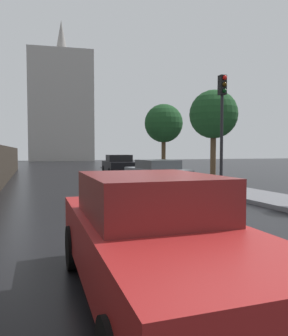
{
  "coord_description": "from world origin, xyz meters",
  "views": [
    {
      "loc": [
        -2.86,
        -4.23,
        1.76
      ],
      "look_at": [
        0.46,
        5.43,
        1.23
      ],
      "focal_mm": 34.84,
      "sensor_mm": 36.0,
      "label": 1
    }
  ],
  "objects": [
    {
      "name": "street_tree_mid",
      "position": [
        6.89,
        19.41,
        3.9
      ],
      "size": [
        2.98,
        2.98,
        5.42
      ],
      "color": "#4C3823",
      "rests_on": "ground"
    },
    {
      "name": "car_grey_far_ahead",
      "position": [
        2.87,
        10.58,
        0.71
      ],
      "size": [
        2.09,
        4.32,
        1.34
      ],
      "rotation": [
        0.0,
        0.0,
        0.07
      ],
      "color": "slate",
      "rests_on": "ground"
    },
    {
      "name": "ground",
      "position": [
        0.0,
        0.0,
        0.0
      ],
      "size": [
        120.0,
        120.0,
        0.0
      ],
      "primitive_type": "plane",
      "color": "black"
    },
    {
      "name": "car_red_mid_road",
      "position": [
        -1.56,
        -0.75,
        0.75
      ],
      "size": [
        1.76,
        4.27,
        1.48
      ],
      "rotation": [
        0.0,
        0.0,
        3.13
      ],
      "color": "maroon",
      "rests_on": "ground"
    },
    {
      "name": "distant_tower",
      "position": [
        2.6,
        58.47,
        9.89
      ],
      "size": [
        12.16,
        11.72,
        25.84
      ],
      "color": "#9E9993",
      "rests_on": "ground"
    },
    {
      "name": "car_black_near_kerb",
      "position": [
        2.95,
        18.16,
        0.77
      ],
      "size": [
        2.16,
        4.54,
        1.5
      ],
      "rotation": [
        0.0,
        0.0,
        -0.07
      ],
      "color": "black",
      "rests_on": "ground"
    },
    {
      "name": "traffic_light",
      "position": [
        4.17,
        6.85,
        3.28
      ],
      "size": [
        0.26,
        0.39,
        4.56
      ],
      "color": "black",
      "rests_on": "sidewalk_strip"
    },
    {
      "name": "street_tree_near",
      "position": [
        6.61,
        11.56,
        3.75
      ],
      "size": [
        2.65,
        2.65,
        5.11
      ],
      "color": "#4C3823",
      "rests_on": "ground"
    }
  ]
}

